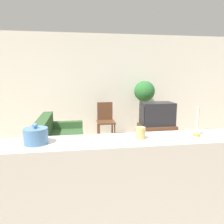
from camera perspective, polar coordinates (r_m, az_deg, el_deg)
ground_plane at (r=3.06m, az=-0.20°, el=-22.69°), size 14.00×14.00×0.00m
wall_back at (r=6.00m, az=-5.36°, el=7.03°), size 9.00×0.06×2.70m
couch at (r=4.27m, az=-13.60°, el=-8.77°), size 0.84×1.67×0.84m
tv_stand at (r=5.11m, az=11.52°, el=-6.07°), size 0.76×0.58×0.52m
television at (r=4.99m, az=11.66°, el=-0.43°), size 0.72×0.46×0.51m
wooden_chair at (r=5.56m, az=-1.71°, el=-1.80°), size 0.44×0.44×0.93m
plant_stand at (r=6.03m, az=8.29°, el=-2.03°), size 0.14×0.14×0.82m
potted_plant at (r=5.92m, az=8.48°, el=5.27°), size 0.55×0.55×0.65m
foreground_counter at (r=2.20m, az=2.81°, el=-20.58°), size 2.68×0.44×1.07m
decorative_bowl at (r=1.96m, az=-19.28°, el=-5.89°), size 0.20×0.20×0.18m
candle_jar at (r=2.01m, az=7.45°, el=-5.45°), size 0.09×0.09×0.11m
candlestick at (r=2.22m, az=21.34°, el=-3.47°), size 0.07×0.07×0.28m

